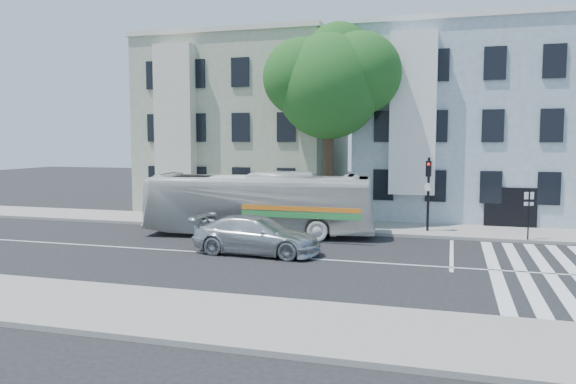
% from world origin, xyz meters
% --- Properties ---
extents(ground, '(120.00, 120.00, 0.00)m').
position_xyz_m(ground, '(0.00, 0.00, 0.00)').
color(ground, black).
rests_on(ground, ground).
extents(sidewalk_far, '(80.00, 4.00, 0.15)m').
position_xyz_m(sidewalk_far, '(0.00, 8.00, 0.07)').
color(sidewalk_far, gray).
rests_on(sidewalk_far, ground).
extents(sidewalk_near, '(80.00, 4.00, 0.15)m').
position_xyz_m(sidewalk_near, '(0.00, -8.00, 0.07)').
color(sidewalk_near, gray).
rests_on(sidewalk_near, ground).
extents(building_left, '(12.00, 10.00, 11.00)m').
position_xyz_m(building_left, '(-7.00, 15.00, 5.50)').
color(building_left, '#969B82').
rests_on(building_left, ground).
extents(building_right, '(12.00, 10.00, 11.00)m').
position_xyz_m(building_right, '(7.00, 15.00, 5.50)').
color(building_right, '#8E9DA9').
rests_on(building_right, ground).
extents(street_tree, '(7.30, 5.90, 11.10)m').
position_xyz_m(street_tree, '(0.06, 8.74, 7.83)').
color(street_tree, '#2D2116').
rests_on(street_tree, ground).
extents(bus, '(4.09, 11.44, 3.12)m').
position_xyz_m(bus, '(-2.56, 4.57, 1.56)').
color(bus, silver).
rests_on(bus, ground).
extents(sedan, '(2.50, 5.48, 1.56)m').
position_xyz_m(sedan, '(-1.23, 0.37, 0.78)').
color(sedan, silver).
rests_on(sedan, ground).
extents(hedge, '(8.42, 3.07, 0.70)m').
position_xyz_m(hedge, '(-2.78, 6.30, 0.50)').
color(hedge, '#206522').
rests_on(hedge, sidewalk_far).
extents(traffic_signal, '(0.40, 0.52, 3.81)m').
position_xyz_m(traffic_signal, '(5.32, 7.28, 2.46)').
color(traffic_signal, black).
rests_on(traffic_signal, ground).
extents(far_sign_pole, '(0.42, 0.19, 2.33)m').
position_xyz_m(far_sign_pole, '(9.81, 6.15, 1.64)').
color(far_sign_pole, black).
rests_on(far_sign_pole, sidewalk_far).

